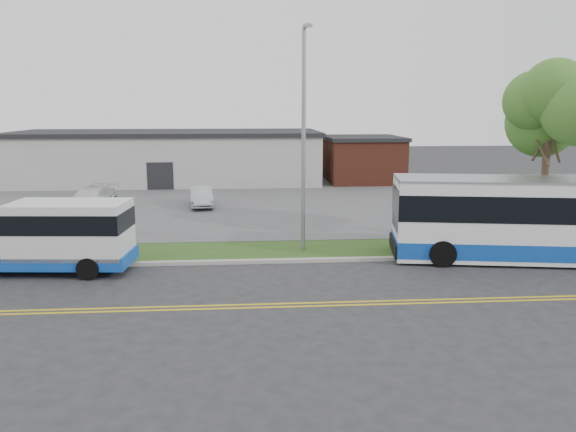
{
  "coord_description": "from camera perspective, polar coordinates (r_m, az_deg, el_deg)",
  "views": [
    {
      "loc": [
        0.49,
        -21.27,
        6.32
      ],
      "look_at": [
        2.34,
        2.96,
        1.6
      ],
      "focal_mm": 35.0,
      "sensor_mm": 36.0,
      "label": 1
    }
  ],
  "objects": [
    {
      "name": "tree_east",
      "position": [
        27.77,
        25.11,
        9.74
      ],
      "size": [
        5.2,
        5.2,
        8.33
      ],
      "color": "#3D2C21",
      "rests_on": "verge"
    },
    {
      "name": "parked_car_b",
      "position": [
        35.93,
        -19.4,
        1.56
      ],
      "size": [
        2.67,
        5.18,
        1.44
      ],
      "primitive_type": "imported",
      "rotation": [
        0.0,
        0.0,
        -0.14
      ],
      "color": "silver",
      "rests_on": "parking_lot"
    },
    {
      "name": "streetlight_near",
      "position": [
        24.15,
        1.61,
        8.41
      ],
      "size": [
        0.35,
        1.53,
        9.5
      ],
      "color": "gray",
      "rests_on": "verge"
    },
    {
      "name": "parked_car_a",
      "position": [
        36.14,
        -8.79,
        1.99
      ],
      "size": [
        1.77,
        4.04,
        1.29
      ],
      "primitive_type": "imported",
      "rotation": [
        0.0,
        0.0,
        0.1
      ],
      "color": "#A9ABB0",
      "rests_on": "parking_lot"
    },
    {
      "name": "brick_wing",
      "position": [
        48.51,
        7.58,
        5.75
      ],
      "size": [
        6.3,
        7.3,
        3.9
      ],
      "color": "brown",
      "rests_on": "ground"
    },
    {
      "name": "curb",
      "position": [
        23.23,
        -5.44,
        -4.65
      ],
      "size": [
        80.0,
        0.3,
        0.15
      ],
      "primitive_type": "cube",
      "color": "#9E9B93",
      "rests_on": "ground"
    },
    {
      "name": "commercial_building",
      "position": [
        48.87,
        -12.06,
        5.9
      ],
      "size": [
        25.4,
        10.4,
        4.35
      ],
      "color": "#9E9E99",
      "rests_on": "ground"
    },
    {
      "name": "shuttle_bus",
      "position": [
        23.56,
        -22.82,
        -1.76
      ],
      "size": [
        7.34,
        2.92,
        2.75
      ],
      "rotation": [
        0.0,
        0.0,
        -0.08
      ],
      "color": "#0E41A2",
      "rests_on": "ground"
    },
    {
      "name": "verge",
      "position": [
        24.97,
        -5.37,
        -3.6
      ],
      "size": [
        80.0,
        3.3,
        0.1
      ],
      "primitive_type": "cube",
      "color": "#294918",
      "rests_on": "ground"
    },
    {
      "name": "lane_line_south",
      "position": [
        18.25,
        -5.72,
        -9.31
      ],
      "size": [
        70.0,
        0.12,
        0.01
      ],
      "primitive_type": "cube",
      "color": "gold",
      "rests_on": "ground"
    },
    {
      "name": "ground",
      "position": [
        22.19,
        -5.49,
        -5.6
      ],
      "size": [
        140.0,
        140.0,
        0.0
      ],
      "primitive_type": "plane",
      "color": "#28282B",
      "rests_on": "ground"
    },
    {
      "name": "lane_line_north",
      "position": [
        18.53,
        -5.7,
        -8.99
      ],
      "size": [
        70.0,
        0.12,
        0.01
      ],
      "primitive_type": "cube",
      "color": "gold",
      "rests_on": "ground"
    },
    {
      "name": "transit_bus",
      "position": [
        25.55,
        24.72,
        -0.34
      ],
      "size": [
        12.75,
        4.87,
        3.45
      ],
      "rotation": [
        0.0,
        0.0,
        -0.17
      ],
      "color": "white",
      "rests_on": "ground"
    },
    {
      "name": "parking_lot",
      "position": [
        38.78,
        -5.05,
        1.65
      ],
      "size": [
        80.0,
        25.0,
        0.1
      ],
      "primitive_type": "cube",
      "color": "#4C4C4F",
      "rests_on": "ground"
    }
  ]
}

